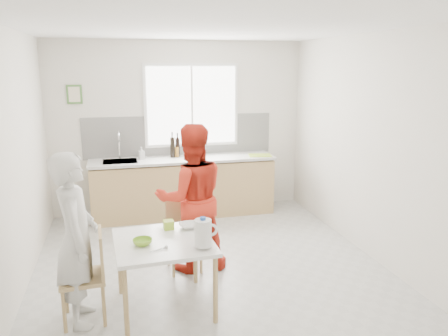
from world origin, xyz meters
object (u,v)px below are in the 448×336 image
object	(u,v)px
chair_left	(90,272)
bowl_green	(143,242)
person_white	(76,240)
chair_far	(183,231)
person_red	(192,198)
bowl_white	(189,226)
wine_bottle_b	(178,147)
milk_jug	(204,233)
dining_table	(164,247)
wine_bottle_a	(172,147)

from	to	relation	value
chair_left	bowl_green	distance (m)	0.55
chair_left	person_white	world-z (taller)	person_white
chair_far	person_red	size ratio (longest dim) A/B	0.47
bowl_white	wine_bottle_b	bearing A→B (deg)	84.17
person_white	wine_bottle_b	distance (m)	3.14
bowl_green	milk_jug	distance (m)	0.58
dining_table	wine_bottle_b	world-z (taller)	wine_bottle_b
milk_jug	bowl_white	bearing A→B (deg)	92.61
bowl_green	wine_bottle_b	xyz separation A→B (m)	(0.74, 2.86, 0.34)
wine_bottle_b	chair_left	bearing A→B (deg)	-113.48
bowl_white	dining_table	bearing A→B (deg)	-137.39
person_red	wine_bottle_b	xyz separation A→B (m)	(0.13, 2.00, 0.22)
chair_left	person_red	distance (m)	1.43
dining_table	bowl_green	bearing A→B (deg)	-163.16
dining_table	chair_far	distance (m)	0.90
chair_far	dining_table	bearing A→B (deg)	-113.35
person_red	bowl_green	xyz separation A→B (m)	(-0.61, -0.86, -0.12)
chair_far	person_white	xyz separation A→B (m)	(-1.08, -0.86, 0.36)
wine_bottle_a	person_white	bearing A→B (deg)	-113.78
chair_far	person_red	world-z (taller)	person_red
person_red	wine_bottle_b	distance (m)	2.02
person_white	bowl_green	xyz separation A→B (m)	(0.58, -0.02, -0.07)
person_red	wine_bottle_a	bearing A→B (deg)	-94.14
dining_table	chair_left	bearing A→B (deg)	-177.20
person_red	chair_left	bearing A→B (deg)	34.25
chair_left	chair_far	xyz separation A→B (m)	(0.99, 0.86, -0.03)
chair_left	bowl_white	xyz separation A→B (m)	(0.97, 0.30, 0.25)
dining_table	person_red	xyz separation A→B (m)	(0.41, 0.80, 0.22)
person_white	bowl_green	bearing A→B (deg)	-94.96
chair_far	bowl_white	size ratio (longest dim) A/B	4.09
dining_table	chair_left	size ratio (longest dim) A/B	1.11
chair_left	wine_bottle_a	distance (m)	3.08
person_red	chair_far	bearing A→B (deg)	-19.87
person_white	wine_bottle_a	size ratio (longest dim) A/B	5.01
person_white	wine_bottle_b	size ratio (longest dim) A/B	5.34
chair_left	person_white	size ratio (longest dim) A/B	0.53
person_red	bowl_white	bearing A→B (deg)	73.87
wine_bottle_a	person_red	bearing A→B (deg)	-91.34
bowl_white	wine_bottle_a	size ratio (longest dim) A/B	0.61
person_white	chair_left	bearing A→B (deg)	-90.00
dining_table	chair_far	bearing A→B (deg)	69.46
wine_bottle_a	chair_far	bearing A→B (deg)	-94.41
bowl_white	milk_jug	world-z (taller)	milk_jug
chair_left	milk_jug	bearing A→B (deg)	74.49
chair_left	wine_bottle_a	size ratio (longest dim) A/B	2.67
chair_far	bowl_green	distance (m)	1.06
person_red	milk_jug	xyz separation A→B (m)	(-0.08, -1.06, -0.00)
chair_far	person_red	xyz separation A→B (m)	(0.10, -0.03, 0.41)
person_white	person_red	world-z (taller)	person_red
wine_bottle_a	chair_left	bearing A→B (deg)	-112.25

